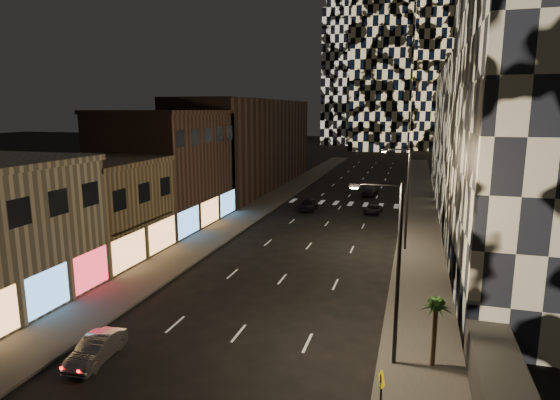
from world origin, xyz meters
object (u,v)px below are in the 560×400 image
Objects in this scene: car_silver_parked at (96,349)px; palm_tree at (436,310)px; streetlight_near at (393,261)px; car_dark_midlane at (308,205)px; car_dark_rightlane at (373,210)px; car_dark_oncoming at (370,191)px; ped_sign at (381,389)px; streetlight_far at (405,192)px.

palm_tree reaches higher than car_silver_parked.
car_dark_midlane is (-11.85, 34.16, -4.59)m from streetlight_near.
car_dark_oncoming is at bearing 101.75° from car_dark_rightlane.
car_dark_midlane is at bearing 88.10° from ped_sign.
streetlight_near is 47.40m from car_dark_oncoming.
car_silver_parked is 39.61m from car_dark_rightlane.
car_silver_parked is at bearing 156.18° from ped_sign.
palm_tree is (13.93, -33.86, 2.25)m from car_dark_midlane.
car_silver_parked is at bearing -93.19° from car_dark_midlane.
car_dark_oncoming is 52.16m from ped_sign.
palm_tree reaches higher than car_dark_oncoming.
streetlight_near is 2.00× the size of car_dark_midlane.
streetlight_far is 25.27m from ped_sign.
streetlight_near is at bearing -79.12° from car_dark_rightlane.
streetlight_far is at bearing 54.30° from car_silver_parked.
car_dark_midlane is at bearing 129.94° from streetlight_far.
streetlight_far is (0.00, 20.00, 0.00)m from streetlight_near.
car_dark_oncoming is (-5.48, 26.85, -4.69)m from streetlight_far.
streetlight_near reaches higher than ped_sign.
car_dark_rightlane is at bearing 2.87° from car_dark_midlane.
car_dark_rightlane is (7.96, 0.36, -0.24)m from car_dark_midlane.
palm_tree is at bearing 8.30° from streetlight_near.
car_dark_oncoming is (-5.48, 46.85, -4.69)m from streetlight_near.
car_dark_midlane is 1.87× the size of ped_sign.
car_dark_midlane is 0.98× the size of car_dark_oncoming.
car_dark_oncoming reaches higher than car_silver_parked.
streetlight_near reaches higher than car_dark_rightlane.
streetlight_near is 3.14m from palm_tree.
car_dark_rightlane is 1.09× the size of palm_tree.
car_dark_midlane is (2.30, 37.90, 0.13)m from car_silver_parked.
streetlight_far is 27.80m from car_dark_oncoming.
car_dark_midlane reaches higher than car_silver_parked.
car_silver_parked is 0.85× the size of car_dark_midlane.
car_dark_rightlane is at bearing 76.89° from ped_sign.
streetlight_near reaches higher than car_dark_oncoming.
streetlight_near reaches higher than car_silver_parked.
car_silver_parked is 1.01× the size of car_dark_rightlane.
car_silver_parked is at bearing -100.57° from car_dark_rightlane.
car_dark_oncoming is 1.91× the size of ped_sign.
ped_sign is 5.87m from palm_tree.
car_dark_midlane is 1.29× the size of palm_tree.
ped_sign is (-0.06, -5.02, -3.59)m from streetlight_near.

